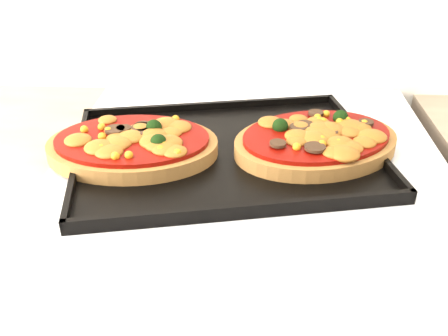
# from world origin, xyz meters

# --- Properties ---
(baking_tray) EXTENTS (0.50, 0.41, 0.02)m
(baking_tray) POSITION_xyz_m (-0.06, 1.70, 0.92)
(baking_tray) COLOR black
(baking_tray) RESTS_ON stove
(pizza_left) EXTENTS (0.26, 0.19, 0.04)m
(pizza_left) POSITION_xyz_m (-0.20, 1.69, 0.94)
(pizza_left) COLOR #A06637
(pizza_left) RESTS_ON baking_tray
(pizza_right) EXTENTS (0.30, 0.26, 0.04)m
(pizza_right) POSITION_xyz_m (0.07, 1.71, 0.94)
(pizza_right) COLOR #A06637
(pizza_right) RESTS_ON baking_tray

